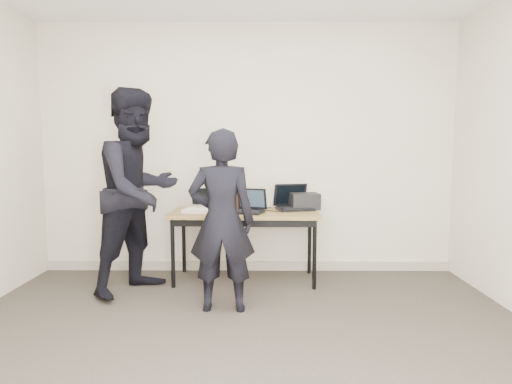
{
  "coord_description": "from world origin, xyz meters",
  "views": [
    {
      "loc": [
        0.13,
        -2.44,
        1.38
      ],
      "look_at": [
        0.1,
        1.6,
        0.95
      ],
      "focal_mm": 30.0,
      "sensor_mm": 36.0,
      "label": 1
    }
  ],
  "objects_px": {
    "equipment_box": "(305,201)",
    "person_observer": "(139,191)",
    "laptop_beige": "(201,207)",
    "person_typist": "(222,221)",
    "laptop_center": "(249,207)",
    "desk": "(245,217)",
    "laptop_right": "(293,204)",
    "leather_satchel": "(229,197)"
  },
  "relations": [
    {
      "from": "desk",
      "to": "laptop_right",
      "type": "relative_size",
      "value": 3.5
    },
    {
      "from": "laptop_beige",
      "to": "equipment_box",
      "type": "distance_m",
      "value": 1.09
    },
    {
      "from": "leather_satchel",
      "to": "person_typist",
      "type": "xyz_separation_m",
      "value": [
        0.01,
        -1.03,
        -0.08
      ]
    },
    {
      "from": "person_typist",
      "to": "person_observer",
      "type": "xyz_separation_m",
      "value": [
        -0.83,
        0.48,
        0.2
      ]
    },
    {
      "from": "person_typist",
      "to": "laptop_center",
      "type": "bearing_deg",
      "value": -106.93
    },
    {
      "from": "person_observer",
      "to": "laptop_right",
      "type": "bearing_deg",
      "value": -38.67
    },
    {
      "from": "equipment_box",
      "to": "laptop_right",
      "type": "bearing_deg",
      "value": -172.31
    },
    {
      "from": "laptop_right",
      "to": "person_observer",
      "type": "height_order",
      "value": "person_observer"
    },
    {
      "from": "desk",
      "to": "leather_satchel",
      "type": "xyz_separation_m",
      "value": [
        -0.18,
        0.23,
        0.19
      ]
    },
    {
      "from": "person_typist",
      "to": "person_observer",
      "type": "bearing_deg",
      "value": -31.62
    },
    {
      "from": "laptop_center",
      "to": "laptop_right",
      "type": "height_order",
      "value": "laptop_right"
    },
    {
      "from": "laptop_center",
      "to": "person_typist",
      "type": "bearing_deg",
      "value": -88.3
    },
    {
      "from": "person_typist",
      "to": "laptop_beige",
      "type": "bearing_deg",
      "value": -72.19
    },
    {
      "from": "laptop_beige",
      "to": "equipment_box",
      "type": "bearing_deg",
      "value": 19.43
    },
    {
      "from": "desk",
      "to": "laptop_beige",
      "type": "bearing_deg",
      "value": -179.84
    },
    {
      "from": "desk",
      "to": "laptop_center",
      "type": "relative_size",
      "value": 3.97
    },
    {
      "from": "desk",
      "to": "person_typist",
      "type": "relative_size",
      "value": 0.99
    },
    {
      "from": "desk",
      "to": "equipment_box",
      "type": "bearing_deg",
      "value": 18.53
    },
    {
      "from": "desk",
      "to": "laptop_right",
      "type": "xyz_separation_m",
      "value": [
        0.51,
        0.18,
        0.12
      ]
    },
    {
      "from": "leather_satchel",
      "to": "equipment_box",
      "type": "relative_size",
      "value": 1.28
    },
    {
      "from": "laptop_right",
      "to": "leather_satchel",
      "type": "height_order",
      "value": "laptop_right"
    },
    {
      "from": "desk",
      "to": "leather_satchel",
      "type": "relative_size",
      "value": 4.03
    },
    {
      "from": "equipment_box",
      "to": "person_observer",
      "type": "bearing_deg",
      "value": -162.6
    },
    {
      "from": "leather_satchel",
      "to": "person_typist",
      "type": "bearing_deg",
      "value": -95.16
    },
    {
      "from": "laptop_center",
      "to": "person_typist",
      "type": "xyz_separation_m",
      "value": [
        -0.21,
        -0.75,
        -0.01
      ]
    },
    {
      "from": "leather_satchel",
      "to": "person_observer",
      "type": "distance_m",
      "value": 0.98
    },
    {
      "from": "laptop_center",
      "to": "equipment_box",
      "type": "distance_m",
      "value": 0.63
    },
    {
      "from": "desk",
      "to": "person_typist",
      "type": "bearing_deg",
      "value": -100.13
    },
    {
      "from": "laptop_beige",
      "to": "laptop_right",
      "type": "relative_size",
      "value": 0.82
    },
    {
      "from": "laptop_right",
      "to": "leather_satchel",
      "type": "relative_size",
      "value": 1.15
    },
    {
      "from": "laptop_beige",
      "to": "person_typist",
      "type": "height_order",
      "value": "person_typist"
    },
    {
      "from": "desk",
      "to": "laptop_right",
      "type": "distance_m",
      "value": 0.55
    },
    {
      "from": "laptop_beige",
      "to": "laptop_right",
      "type": "xyz_separation_m",
      "value": [
        0.96,
        0.16,
        0.01
      ]
    },
    {
      "from": "laptop_center",
      "to": "person_observer",
      "type": "relative_size",
      "value": 0.2
    },
    {
      "from": "laptop_right",
      "to": "leather_satchel",
      "type": "distance_m",
      "value": 0.69
    },
    {
      "from": "laptop_beige",
      "to": "person_typist",
      "type": "xyz_separation_m",
      "value": [
        0.28,
        -0.81,
        -0.01
      ]
    },
    {
      "from": "person_typist",
      "to": "desk",
      "type": "bearing_deg",
      "value": -102.98
    },
    {
      "from": "leather_satchel",
      "to": "equipment_box",
      "type": "height_order",
      "value": "leather_satchel"
    },
    {
      "from": "laptop_center",
      "to": "equipment_box",
      "type": "xyz_separation_m",
      "value": [
        0.58,
        0.24,
        0.03
      ]
    },
    {
      "from": "desk",
      "to": "laptop_center",
      "type": "height_order",
      "value": "laptop_center"
    },
    {
      "from": "laptop_center",
      "to": "leather_satchel",
      "type": "xyz_separation_m",
      "value": [
        -0.22,
        0.27,
        0.07
      ]
    },
    {
      "from": "leather_satchel",
      "to": "laptop_beige",
      "type": "bearing_deg",
      "value": -146.9
    }
  ]
}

